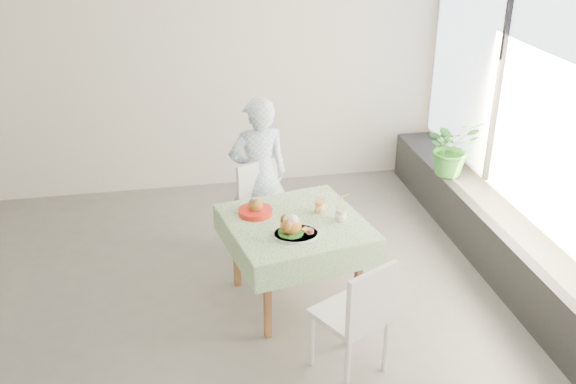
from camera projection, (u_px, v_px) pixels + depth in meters
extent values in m
plane|color=#5D5B58|center=(186.00, 316.00, 5.16)|extent=(6.00, 6.00, 0.00)
cube|color=silver|center=(166.00, 67.00, 6.77)|extent=(6.00, 0.02, 2.80)
cube|color=silver|center=(557.00, 128.00, 5.06)|extent=(0.02, 5.00, 2.80)
cube|color=#D1E0F9|center=(559.00, 97.00, 4.94)|extent=(0.01, 4.80, 2.18)
cube|color=black|center=(512.00, 255.00, 5.52)|extent=(0.40, 4.80, 0.50)
cube|color=brown|center=(295.00, 224.00, 5.06)|extent=(1.06, 1.06, 0.04)
cube|color=white|center=(295.00, 222.00, 5.05)|extent=(1.22, 1.22, 0.01)
cube|color=white|center=(271.00, 214.00, 5.75)|extent=(0.58, 0.58, 0.04)
cube|color=white|center=(258.00, 183.00, 5.78)|extent=(0.40, 0.24, 0.43)
cube|color=white|center=(350.00, 314.00, 4.41)|extent=(0.58, 0.58, 0.04)
cube|color=white|center=(372.00, 299.00, 4.17)|extent=(0.40, 0.24, 0.43)
imported|color=#95BCEE|center=(259.00, 176.00, 5.82)|extent=(0.58, 0.42, 1.49)
cylinder|color=white|center=(296.00, 234.00, 4.83)|extent=(0.35, 0.35, 0.02)
cylinder|color=#174B12|center=(291.00, 233.00, 4.82)|extent=(0.19, 0.19, 0.02)
ellipsoid|color=#9B6625|center=(291.00, 226.00, 4.79)|extent=(0.16, 0.15, 0.12)
ellipsoid|color=white|center=(291.00, 220.00, 4.77)|extent=(0.12, 0.11, 0.08)
cylinder|color=maroon|center=(310.00, 231.00, 4.82)|extent=(0.06, 0.06, 0.03)
cylinder|color=white|center=(320.00, 205.00, 5.16)|extent=(0.08, 0.08, 0.12)
cylinder|color=orange|center=(320.00, 207.00, 5.16)|extent=(0.07, 0.07, 0.09)
cylinder|color=white|center=(320.00, 199.00, 5.13)|extent=(0.09, 0.09, 0.01)
cylinder|color=yellow|center=(321.00, 194.00, 5.11)|extent=(0.01, 0.03, 0.16)
cylinder|color=white|center=(341.00, 213.00, 5.03)|extent=(0.09, 0.09, 0.12)
cylinder|color=white|center=(341.00, 215.00, 5.04)|extent=(0.08, 0.08, 0.09)
cylinder|color=white|center=(341.00, 206.00, 5.00)|extent=(0.09, 0.09, 0.01)
cylinder|color=yellow|center=(342.00, 200.00, 4.98)|extent=(0.01, 0.03, 0.17)
cylinder|color=red|center=(256.00, 212.00, 5.14)|extent=(0.28, 0.28, 0.04)
cylinder|color=white|center=(255.00, 210.00, 5.13)|extent=(0.23, 0.23, 0.02)
ellipsoid|color=#9B6625|center=(255.00, 205.00, 5.12)|extent=(0.12, 0.12, 0.10)
imported|color=#307727|center=(452.00, 147.00, 6.34)|extent=(0.60, 0.55, 0.58)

